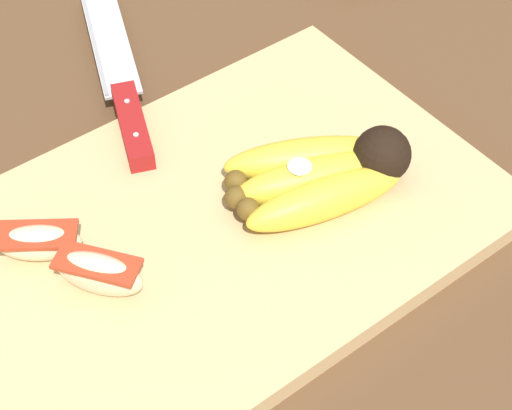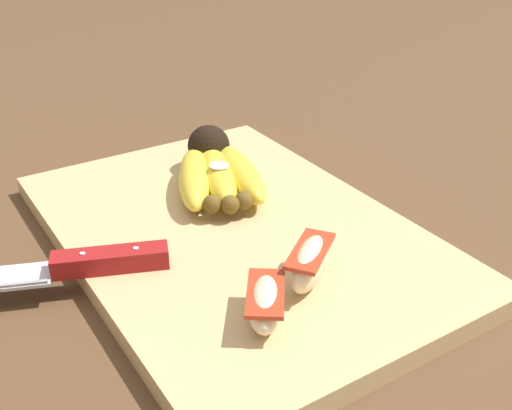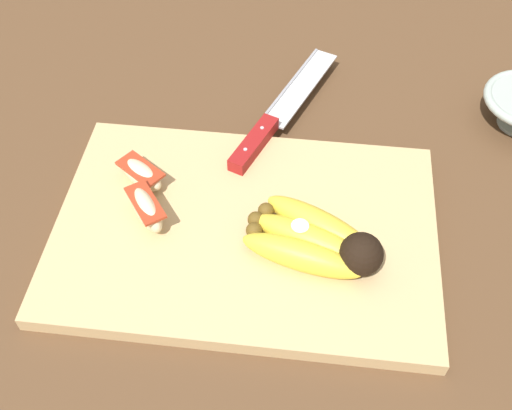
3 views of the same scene
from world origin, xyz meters
The scene contains 6 objects.
ground_plane centered at (0.00, 0.00, 0.00)m, with size 6.00×6.00×0.00m, color brown.
cutting_board centered at (-0.01, -0.02, 0.01)m, with size 0.45×0.31×0.02m, color tan.
banana_bunch centered at (0.07, -0.05, 0.04)m, with size 0.16×0.13×0.05m.
chefs_knife centered at (0.00, 0.15, 0.03)m, with size 0.13×0.27×0.02m.
apple_wedge_near centered at (-0.15, 0.03, 0.04)m, with size 0.07×0.06×0.03m.
apple_wedge_middle centered at (-0.13, -0.02, 0.04)m, with size 0.06×0.07×0.04m.
Camera 1 is at (-0.26, -0.39, 0.54)m, focal length 59.24 mm.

